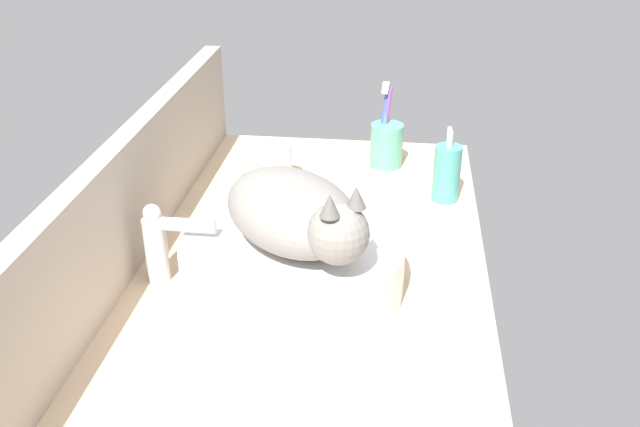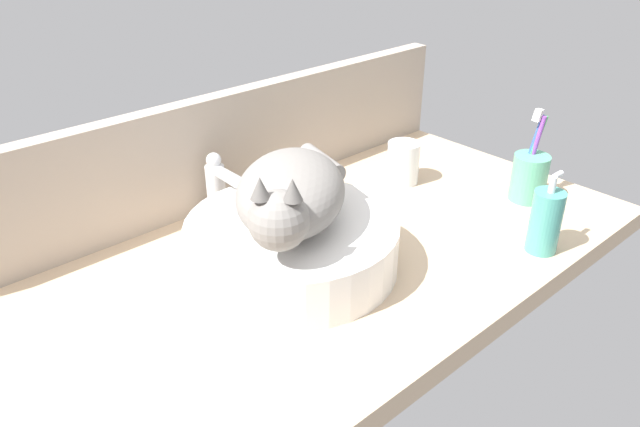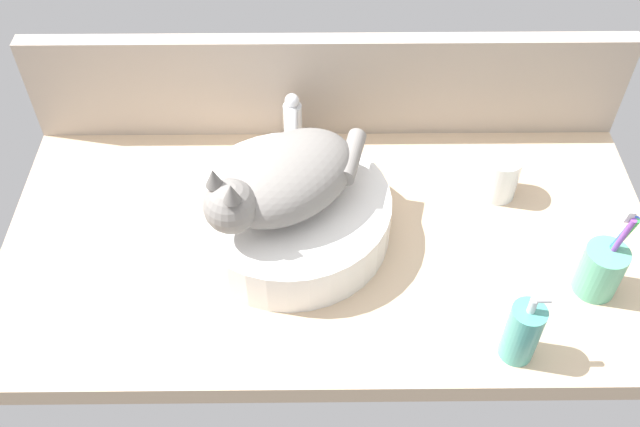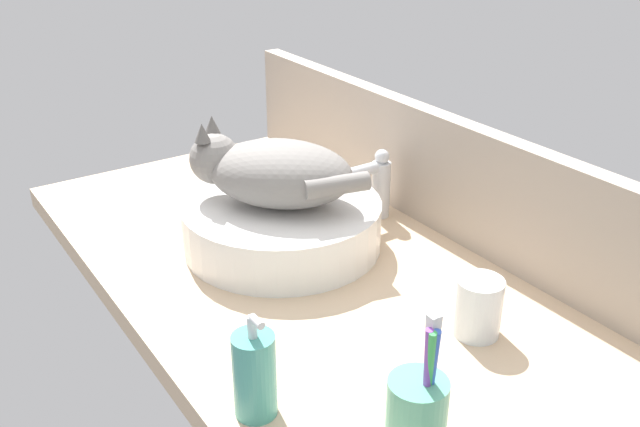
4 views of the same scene
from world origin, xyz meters
TOP-DOWN VIEW (x-y plane):
  - ground_plane at (0.00, 0.00)cm, footprint 115.77×61.35cm
  - backsplash_panel at (0.00, 28.87)cm, footprint 115.77×3.60cm
  - sink_basin at (-6.89, 0.63)cm, footprint 34.93×34.93cm
  - cat at (-7.85, -0.35)cm, footprint 29.95×29.37cm
  - faucet at (-6.80, 21.45)cm, footprint 3.60×11.80cm
  - soap_dispenser at (28.43, -24.51)cm, footprint 5.32×5.32cm
  - toothbrush_cup at (43.92, -12.12)cm, footprint 7.03×7.03cm
  - water_glass at (31.50, 10.05)cm, footprint 6.80×6.80cm

SIDE VIEW (x-z plane):
  - ground_plane at x=0.00cm, z-range -4.00..0.00cm
  - water_glass at x=31.50cm, z-range -0.61..8.22cm
  - sink_basin at x=-6.89cm, z-range 0.00..8.43cm
  - toothbrush_cup at x=43.92cm, z-range -4.12..14.60cm
  - soap_dispenser at x=28.43cm, z-range -1.51..13.08cm
  - faucet at x=-6.80cm, z-range 0.50..14.10cm
  - backsplash_panel at x=0.00cm, z-range 0.00..21.67cm
  - cat at x=-7.85cm, z-range 7.19..21.19cm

